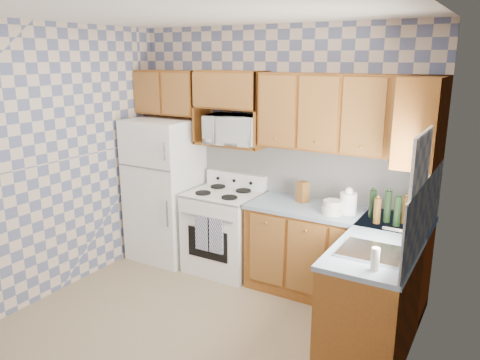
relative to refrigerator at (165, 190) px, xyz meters
The scene contains 31 objects.
floor 1.97m from the refrigerator, 44.43° to the right, with size 3.40×3.40×0.00m, color #8D7557.
back_wall 1.42m from the refrigerator, 15.35° to the left, with size 3.40×0.02×2.70m, color slate.
right_wall 3.27m from the refrigerator, 22.79° to the right, with size 0.02×3.20×2.70m, color slate.
backsplash_back 1.75m from the refrigerator, 11.47° to the left, with size 2.60×0.01×0.56m, color white.
backsplash_right 3.02m from the refrigerator, ahead, with size 0.01×1.60×0.56m, color white.
refrigerator is the anchor object (origin of this frame).
stove_body 0.89m from the refrigerator, ahead, with size 0.76×0.65×0.90m, color white.
cooktop 0.81m from the refrigerator, ahead, with size 0.76×0.65×0.03m, color silver.
backguard 0.87m from the refrigerator, 20.44° to the left, with size 0.76×0.08×0.17m, color white.
dish_towel_left 0.87m from the refrigerator, 22.94° to the right, with size 0.18×0.03×0.38m, color navy.
dish_towel_right 1.02m from the refrigerator, 19.16° to the right, with size 0.18×0.03×0.38m, color navy.
base_cabinets_back 2.14m from the refrigerator, ahead, with size 1.75×0.60×0.88m, color brown.
base_cabinets_right 2.74m from the refrigerator, ahead, with size 0.60×1.60×0.88m, color brown.
countertop_back 2.10m from the refrigerator, ahead, with size 1.77×0.63×0.04m, color gray.
countertop_right 2.71m from the refrigerator, ahead, with size 0.63×1.60×0.04m, color gray.
upper_cabinets_back 2.34m from the refrigerator, ahead, with size 1.75×0.33×0.74m, color brown.
upper_cabinets_fridge 1.15m from the refrigerator, 94.64° to the left, with size 0.82×0.33×0.50m, color brown.
upper_cabinets_right 2.99m from the refrigerator, ahead, with size 0.33×0.70×0.74m, color brown.
microwave_shelf 1.02m from the refrigerator, 12.94° to the left, with size 0.80×0.33×0.03m, color brown.
microwave 1.16m from the refrigerator, ahead, with size 0.57×0.39×0.32m, color white.
sink 2.79m from the refrigerator, 16.65° to the right, with size 0.48×0.40×0.03m, color #B7B7BC.
window 3.13m from the refrigerator, 15.12° to the right, with size 0.02×0.66×0.86m, color silver.
bottle_0 2.60m from the refrigerator, ahead, with size 0.06×0.06×0.29m, color black.
bottle_1 2.70m from the refrigerator, ahead, with size 0.06×0.06×0.27m, color black.
bottle_2 2.75m from the refrigerator, ahead, with size 0.06×0.06×0.25m, color #533714.
bottle_3 2.53m from the refrigerator, ahead, with size 0.06×0.06×0.23m, color #533714.
bottle_4 2.45m from the refrigerator, ahead, with size 0.06×0.06×0.26m, color black.
knife_block 1.71m from the refrigerator, ahead, with size 0.10×0.10×0.22m, color brown.
electric_kettle 2.22m from the refrigerator, ahead, with size 0.16×0.16×0.20m, color white.
food_containers 2.10m from the refrigerator, ahead, with size 0.20×0.20×0.13m, color beige, non-canonical shape.
soap_bottle 2.98m from the refrigerator, 21.52° to the right, with size 0.06×0.06×0.17m, color beige.
Camera 1 is at (2.19, -2.92, 2.38)m, focal length 35.00 mm.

